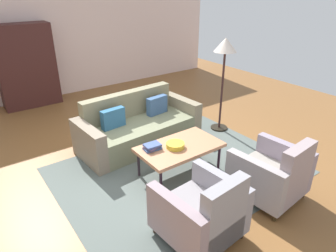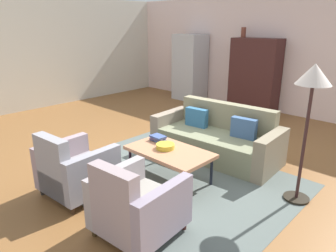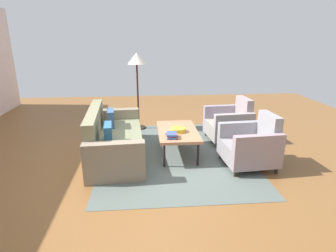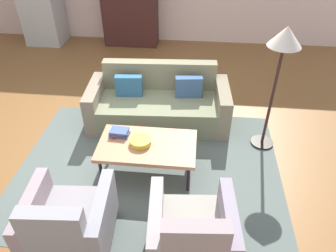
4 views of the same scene
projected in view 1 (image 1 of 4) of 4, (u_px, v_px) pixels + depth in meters
ground_plane at (129, 164)px, 4.72m from camera, size 11.45×11.45×0.00m
wall_back at (42, 38)px, 6.95m from camera, size 9.55×0.12×2.80m
area_rug at (177, 170)px, 4.56m from camera, size 3.40×2.60×0.01m
couch at (137, 127)px, 5.26m from camera, size 2.15×1.03×0.86m
coffee_table at (180, 148)px, 4.35m from camera, size 1.20×0.70×0.45m
armchair_left at (203, 214)px, 3.21m from camera, size 0.86×0.86×0.88m
armchair_right at (273, 176)px, 3.85m from camera, size 0.86×0.86×0.88m
fruit_bowl at (175, 145)px, 4.27m from camera, size 0.26×0.26×0.07m
book_stack at (152, 147)px, 4.22m from camera, size 0.26×0.20×0.08m
cabinet at (26, 66)px, 6.64m from camera, size 1.20×0.51×1.80m
floor_lamp at (225, 54)px, 5.26m from camera, size 0.40×0.40×1.72m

